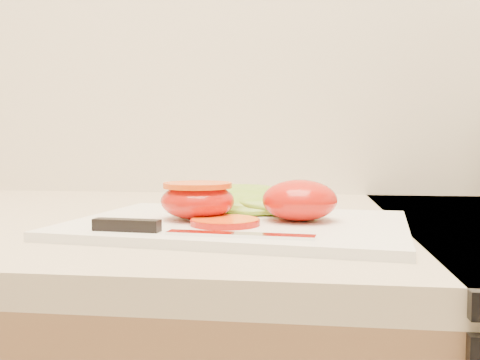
# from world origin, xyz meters

# --- Properties ---
(cutting_board) EXTENTS (0.40, 0.31, 0.01)m
(cutting_board) POSITION_xyz_m (-0.01, 1.58, 0.94)
(cutting_board) COLOR white
(cutting_board) RESTS_ON counter
(tomato_half_dome) EXTENTS (0.08, 0.08, 0.05)m
(tomato_half_dome) POSITION_xyz_m (0.05, 1.58, 0.96)
(tomato_half_dome) COLOR red
(tomato_half_dome) RESTS_ON cutting_board
(tomato_half_cut) EXTENTS (0.08, 0.08, 0.04)m
(tomato_half_cut) POSITION_xyz_m (-0.06, 1.58, 0.96)
(tomato_half_cut) COLOR red
(tomato_half_cut) RESTS_ON cutting_board
(tomato_slice_0) EXTENTS (0.07, 0.07, 0.01)m
(tomato_slice_0) POSITION_xyz_m (-0.02, 1.54, 0.94)
(tomato_slice_0) COLOR orange
(tomato_slice_0) RESTS_ON cutting_board
(lettuce_leaf_0) EXTENTS (0.16, 0.11, 0.03)m
(lettuce_leaf_0) POSITION_xyz_m (-0.02, 1.65, 0.95)
(lettuce_leaf_0) COLOR #90BA31
(lettuce_leaf_0) RESTS_ON cutting_board
(lettuce_leaf_1) EXTENTS (0.15, 0.14, 0.03)m
(lettuce_leaf_1) POSITION_xyz_m (0.03, 1.65, 0.95)
(lettuce_leaf_1) COLOR #90BA31
(lettuce_leaf_1) RESTS_ON cutting_board
(knife) EXTENTS (0.22, 0.04, 0.01)m
(knife) POSITION_xyz_m (-0.07, 1.48, 0.94)
(knife) COLOR silver
(knife) RESTS_ON cutting_board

